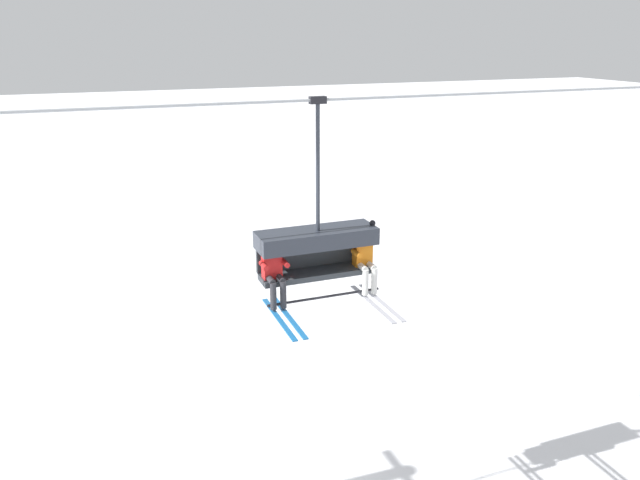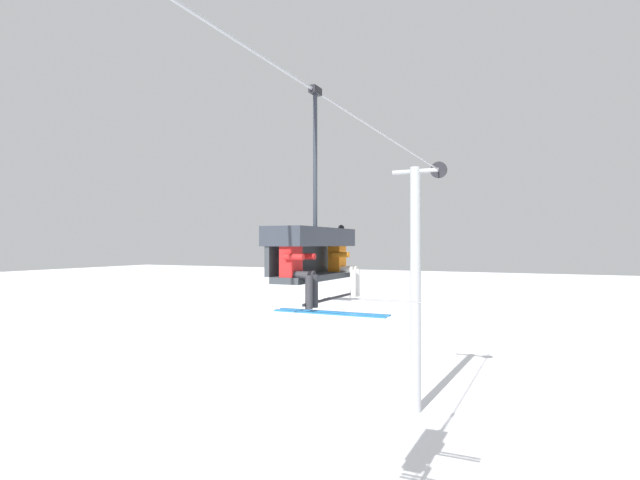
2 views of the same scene
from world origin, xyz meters
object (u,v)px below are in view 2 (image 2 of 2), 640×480
chairlift_chair (311,244)px  skier_red (299,266)px  lift_tower_far (416,282)px  skier_orange (343,261)px

chairlift_chair → skier_red: (-0.86, -0.22, -0.32)m
lift_tower_far → skier_orange: lift_tower_far is taller
lift_tower_far → skier_red: 10.54m
lift_tower_far → skier_orange: size_ratio=5.02×
skier_red → skier_orange: 1.72m
lift_tower_far → chairlift_chair: bearing=-175.8°
skier_red → skier_orange: bearing=0.2°
lift_tower_far → skier_orange: bearing=-174.0°
chairlift_chair → skier_red: chairlift_chair is taller
lift_tower_far → skier_red: bearing=-174.9°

